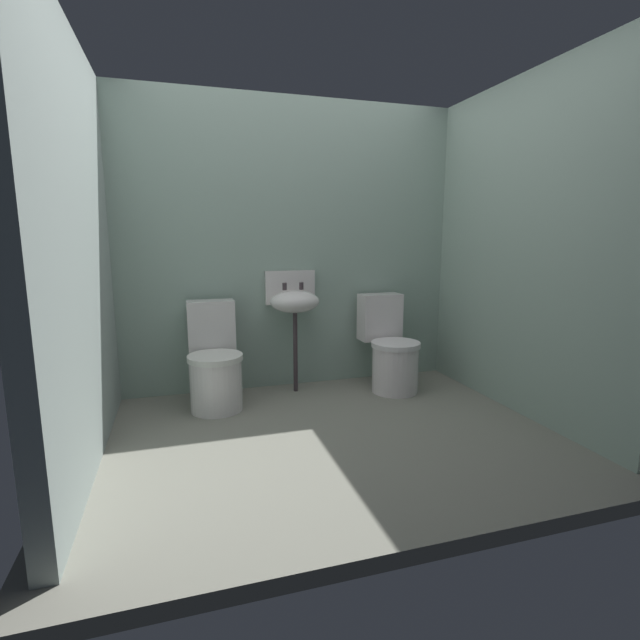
{
  "coord_description": "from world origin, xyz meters",
  "views": [
    {
      "loc": [
        -0.92,
        -2.78,
        1.27
      ],
      "look_at": [
        0.0,
        0.26,
        0.7
      ],
      "focal_mm": 26.22,
      "sensor_mm": 36.0,
      "label": 1
    }
  ],
  "objects": [
    {
      "name": "toilet_right",
      "position": [
        0.75,
        0.69,
        0.32
      ],
      "size": [
        0.42,
        0.6,
        0.78
      ],
      "rotation": [
        0.0,
        0.0,
        3.18
      ],
      "color": "white",
      "rests_on": "ground"
    },
    {
      "name": "wall_right",
      "position": [
        1.45,
        0.1,
        1.19
      ],
      "size": [
        0.1,
        2.28,
        2.37
      ],
      "primitive_type": "cube",
      "color": "#8EA598",
      "rests_on": "ground"
    },
    {
      "name": "ground_plane",
      "position": [
        0.0,
        0.0,
        -0.04
      ],
      "size": [
        3.21,
        2.48,
        0.08
      ],
      "primitive_type": "cube",
      "color": "gray"
    },
    {
      "name": "wall_left",
      "position": [
        -1.45,
        0.1,
        1.19
      ],
      "size": [
        0.1,
        2.28,
        2.37
      ],
      "primitive_type": "cube",
      "color": "#92A19D",
      "rests_on": "ground"
    },
    {
      "name": "toilet_left",
      "position": [
        -0.7,
        0.69,
        0.32
      ],
      "size": [
        0.4,
        0.59,
        0.78
      ],
      "rotation": [
        0.0,
        0.0,
        3.14
      ],
      "color": "white",
      "rests_on": "ground"
    },
    {
      "name": "wall_back",
      "position": [
        0.0,
        1.09,
        1.19
      ],
      "size": [
        3.21,
        0.1,
        2.37
      ],
      "primitive_type": "cube",
      "color": "#8EA89A",
      "rests_on": "ground"
    },
    {
      "name": "sink",
      "position": [
        -0.03,
        0.88,
        0.75
      ],
      "size": [
        0.42,
        0.35,
        0.99
      ],
      "color": "#3C3136",
      "rests_on": "ground"
    }
  ]
}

